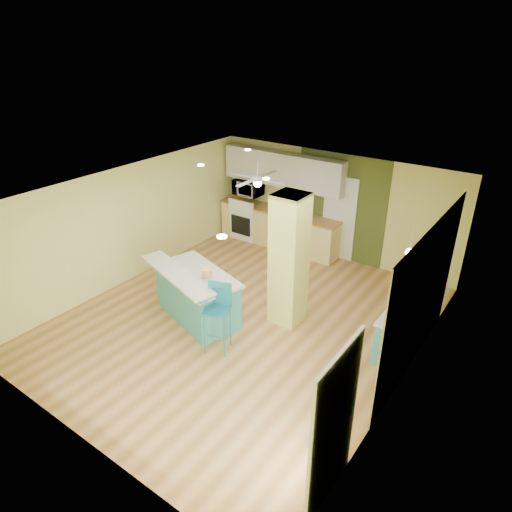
# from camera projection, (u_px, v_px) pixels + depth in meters

# --- Properties ---
(floor) EXTENTS (6.00, 7.00, 0.01)m
(floor) POSITION_uv_depth(u_px,v_px,m) (244.00, 320.00, 8.66)
(floor) COLOR olive
(floor) RESTS_ON ground
(ceiling) EXTENTS (6.00, 7.00, 0.01)m
(ceiling) POSITION_uv_depth(u_px,v_px,m) (242.00, 194.00, 7.54)
(ceiling) COLOR white
(ceiling) RESTS_ON wall_back
(wall_back) EXTENTS (6.00, 0.01, 2.50)m
(wall_back) POSITION_uv_depth(u_px,v_px,m) (333.00, 206.00, 10.65)
(wall_back) COLOR #D6D974
(wall_back) RESTS_ON floor
(wall_front) EXTENTS (6.00, 0.01, 2.50)m
(wall_front) POSITION_uv_depth(u_px,v_px,m) (70.00, 368.00, 5.55)
(wall_front) COLOR #D6D974
(wall_front) RESTS_ON floor
(wall_left) EXTENTS (0.01, 7.00, 2.50)m
(wall_left) POSITION_uv_depth(u_px,v_px,m) (130.00, 224.00, 9.66)
(wall_left) COLOR #D6D974
(wall_left) RESTS_ON floor
(wall_right) EXTENTS (0.01, 7.00, 2.50)m
(wall_right) POSITION_uv_depth(u_px,v_px,m) (410.00, 317.00, 6.54)
(wall_right) COLOR #D6D974
(wall_right) RESTS_ON floor
(wood_panel) EXTENTS (0.02, 3.40, 2.50)m
(wood_panel) POSITION_uv_depth(u_px,v_px,m) (422.00, 299.00, 6.98)
(wood_panel) COLOR olive
(wood_panel) RESTS_ON floor
(olive_accent) EXTENTS (2.20, 0.02, 2.50)m
(olive_accent) POSITION_uv_depth(u_px,v_px,m) (341.00, 208.00, 10.54)
(olive_accent) COLOR #445220
(olive_accent) RESTS_ON floor
(interior_door) EXTENTS (0.82, 0.05, 2.00)m
(interior_door) POSITION_uv_depth(u_px,v_px,m) (339.00, 218.00, 10.63)
(interior_door) COLOR white
(interior_door) RESTS_ON floor
(french_door) EXTENTS (0.04, 1.08, 2.10)m
(french_door) POSITION_uv_depth(u_px,v_px,m) (334.00, 428.00, 4.97)
(french_door) COLOR silver
(french_door) RESTS_ON floor
(column) EXTENTS (0.55, 0.55, 2.50)m
(column) POSITION_uv_depth(u_px,v_px,m) (289.00, 261.00, 8.13)
(column) COLOR #C8D261
(column) RESTS_ON floor
(kitchen_run) EXTENTS (3.25, 0.63, 0.94)m
(kitchen_run) POSITION_uv_depth(u_px,v_px,m) (279.00, 228.00, 11.46)
(kitchen_run) COLOR #EBD57B
(kitchen_run) RESTS_ON floor
(stove) EXTENTS (0.76, 0.66, 1.08)m
(stove) POSITION_uv_depth(u_px,v_px,m) (248.00, 220.00, 11.95)
(stove) COLOR white
(stove) RESTS_ON floor
(upper_cabinets) EXTENTS (3.20, 0.34, 0.80)m
(upper_cabinets) POSITION_uv_depth(u_px,v_px,m) (283.00, 169.00, 10.88)
(upper_cabinets) COLOR silver
(upper_cabinets) RESTS_ON wall_back
(microwave) EXTENTS (0.70, 0.48, 0.39)m
(microwave) POSITION_uv_depth(u_px,v_px,m) (248.00, 187.00, 11.56)
(microwave) COLOR silver
(microwave) RESTS_ON wall_back
(ceiling_fan) EXTENTS (1.41, 1.41, 0.61)m
(ceiling_fan) POSITION_uv_depth(u_px,v_px,m) (258.00, 179.00, 9.76)
(ceiling_fan) COLOR silver
(ceiling_fan) RESTS_ON ceiling
(pendant_lamp) EXTENTS (0.14, 0.14, 0.69)m
(pendant_lamp) POSITION_uv_depth(u_px,v_px,m) (410.00, 252.00, 6.99)
(pendant_lamp) COLOR silver
(pendant_lamp) RESTS_ON ceiling
(wall_decor) EXTENTS (0.03, 0.90, 0.70)m
(wall_decor) POSITION_uv_depth(u_px,v_px,m) (428.00, 276.00, 7.01)
(wall_decor) COLOR brown
(wall_decor) RESTS_ON wood_panel
(peninsula) EXTENTS (2.14, 1.59, 1.08)m
(peninsula) POSITION_uv_depth(u_px,v_px,m) (196.00, 295.00, 8.52)
(peninsula) COLOR teal
(peninsula) RESTS_ON floor
(bar_stool) EXTENTS (0.52, 0.52, 1.23)m
(bar_stool) POSITION_uv_depth(u_px,v_px,m) (218.00, 306.00, 7.58)
(bar_stool) COLOR teal
(bar_stool) RESTS_ON floor
(side_counter) EXTENTS (0.53, 1.24, 0.80)m
(side_counter) POSITION_uv_depth(u_px,v_px,m) (400.00, 331.00, 7.65)
(side_counter) COLOR teal
(side_counter) RESTS_ON floor
(fruit_bowl) EXTENTS (0.34, 0.34, 0.07)m
(fruit_bowl) POSITION_uv_depth(u_px,v_px,m) (293.00, 214.00, 10.95)
(fruit_bowl) COLOR #3D2419
(fruit_bowl) RESTS_ON kitchen_run
(canister) EXTENTS (0.17, 0.17, 0.17)m
(canister) POSITION_uv_depth(u_px,v_px,m) (207.00, 273.00, 8.17)
(canister) COLOR gold
(canister) RESTS_ON peninsula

